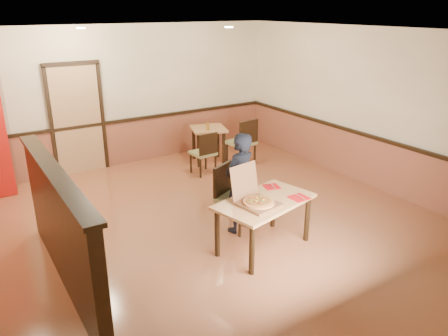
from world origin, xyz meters
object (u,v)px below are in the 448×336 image
object	(u,v)px
side_chair_left	(205,152)
side_table	(208,136)
pizza_box	(256,200)
condiment	(208,126)
diner	(240,183)
side_chair_right	(243,141)
diner_chair	(231,194)
main_table	(264,208)

from	to	relation	value
side_chair_left	side_table	xyz separation A→B (m)	(0.45, 0.61, 0.10)
side_table	pizza_box	xyz separation A→B (m)	(-1.34, -3.49, 0.21)
side_table	condiment	bearing A→B (deg)	-123.68
side_chair_left	diner	bearing A→B (deg)	68.79
side_chair_left	side_chair_right	world-z (taller)	side_chair_right
diner_chair	side_chair_right	world-z (taller)	side_chair_right
side_chair_left	side_chair_right	bearing A→B (deg)	175.87
main_table	side_chair_left	world-z (taller)	side_chair_left
side_chair_left	side_table	size ratio (longest dim) A/B	0.99
side_chair_right	diner	world-z (taller)	diner
pizza_box	condiment	bearing A→B (deg)	60.06
main_table	pizza_box	distance (m)	0.24
diner_chair	side_chair_left	xyz separation A→B (m)	(0.76, 2.09, -0.06)
diner_chair	pizza_box	world-z (taller)	pizza_box
side_chair_left	pizza_box	bearing A→B (deg)	69.15
diner_chair	diner	distance (m)	0.26
diner	pizza_box	bearing A→B (deg)	58.75
main_table	diner_chair	distance (m)	0.75
main_table	side_chair_left	size ratio (longest dim) A/B	1.71
diner_chair	side_table	bearing A→B (deg)	40.36
main_table	diner	size ratio (longest dim) A/B	0.99
condiment	diner_chair	bearing A→B (deg)	-113.47
diner_chair	pizza_box	distance (m)	0.84
condiment	side_table	bearing A→B (deg)	56.32
diner_chair	side_table	world-z (taller)	diner_chair
diner_chair	diner	bearing A→B (deg)	-96.66
pizza_box	diner_chair	bearing A→B (deg)	70.60
diner_chair	diner	xyz separation A→B (m)	(0.05, -0.14, 0.22)
side_chair_left	pizza_box	size ratio (longest dim) A/B	1.41
diner	pizza_box	size ratio (longest dim) A/B	2.43
diner_chair	condiment	world-z (taller)	diner_chair
main_table	diner_chair	bearing A→B (deg)	79.69
side_chair_right	diner	size ratio (longest dim) A/B	0.67
main_table	side_chair_left	distance (m)	2.93
diner_chair	condiment	bearing A→B (deg)	40.96
main_table	pizza_box	bearing A→B (deg)	-179.97
side_chair_right	diner	distance (m)	2.75
side_chair_right	pizza_box	bearing A→B (deg)	50.58
main_table	pizza_box	xyz separation A→B (m)	(-0.17, -0.04, 0.17)
diner_chair	diner	size ratio (longest dim) A/B	0.65
main_table	side_chair_left	xyz separation A→B (m)	(0.73, 2.84, -0.14)
side_table	side_chair_left	bearing A→B (deg)	-126.01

